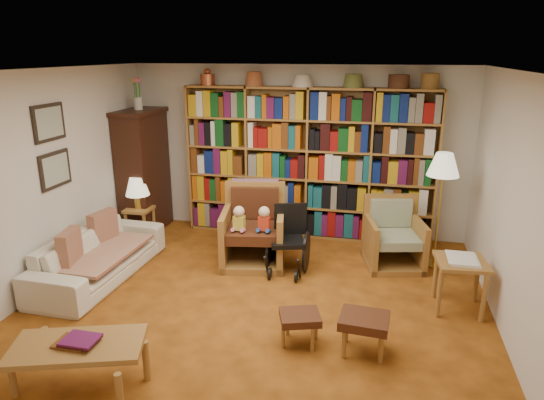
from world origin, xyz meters
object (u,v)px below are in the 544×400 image
(footstool_a, at_px, (300,319))
(coffee_table, at_px, (78,349))
(armchair_sage, at_px, (394,239))
(floor_lamp, at_px, (443,169))
(side_table_lamp, at_px, (140,217))
(footstool_b, at_px, (364,323))
(armchair_leather, at_px, (255,230))
(side_table_papers, at_px, (461,269))
(wheelchair, at_px, (288,241))
(sofa, at_px, (99,255))

(footstool_a, relative_size, coffee_table, 0.39)
(armchair_sage, height_order, floor_lamp, floor_lamp)
(side_table_lamp, bearing_deg, footstool_b, -32.31)
(armchair_leather, relative_size, coffee_table, 0.89)
(side_table_lamp, relative_size, armchair_leather, 0.48)
(floor_lamp, bearing_deg, side_table_lamp, -179.46)
(footstool_b, bearing_deg, coffee_table, -155.38)
(footstool_a, xyz_separation_m, coffee_table, (-1.65, -1.04, 0.11))
(armchair_leather, relative_size, footstool_b, 2.21)
(side_table_lamp, bearing_deg, armchair_sage, 0.08)
(armchair_leather, distance_m, footstool_b, 2.36)
(side_table_papers, bearing_deg, footstool_b, -132.97)
(side_table_lamp, height_order, footstool_b, side_table_lamp)
(wheelchair, bearing_deg, footstool_b, -57.59)
(footstool_a, bearing_deg, armchair_leather, 116.76)
(sofa, distance_m, armchair_leather, 1.98)
(side_table_papers, height_order, coffee_table, side_table_papers)
(armchair_leather, height_order, wheelchair, armchair_leather)
(armchair_leather, xyz_separation_m, floor_lamp, (2.31, 0.33, 0.87))
(side_table_lamp, xyz_separation_m, floor_lamp, (4.14, 0.04, 0.93))
(footstool_b, bearing_deg, side_table_lamp, 147.69)
(side_table_lamp, distance_m, floor_lamp, 4.24)
(armchair_leather, height_order, armchair_sage, armchair_leather)
(wheelchair, bearing_deg, side_table_lamp, 167.69)
(sofa, height_order, side_table_papers, side_table_papers)
(side_table_papers, height_order, footstool_a, side_table_papers)
(footstool_b, bearing_deg, armchair_sage, 82.29)
(sofa, xyz_separation_m, wheelchair, (2.22, 0.74, 0.10))
(armchair_leather, xyz_separation_m, coffee_table, (-0.74, -2.84, -0.05))
(coffee_table, bearing_deg, side_table_lamp, 109.19)
(side_table_papers, relative_size, footstool_b, 1.30)
(wheelchair, height_order, footstool_b, wheelchair)
(wheelchair, height_order, footstool_a, wheelchair)
(side_table_lamp, xyz_separation_m, armchair_leather, (1.83, -0.29, 0.06))
(sofa, bearing_deg, footstool_b, -103.43)
(wheelchair, bearing_deg, footstool_a, -75.13)
(armchair_sage, xyz_separation_m, footstool_b, (-0.29, -2.11, -0.03))
(floor_lamp, xyz_separation_m, footstool_b, (-0.81, -2.15, -0.98))
(armchair_sage, distance_m, footstool_a, 2.28)
(footstool_a, bearing_deg, footstool_b, -1.08)
(armchair_sage, xyz_separation_m, coffee_table, (-2.53, -3.14, 0.04))
(armchair_sage, bearing_deg, side_table_lamp, -179.92)
(armchair_leather, distance_m, armchair_sage, 1.82)
(side_table_papers, bearing_deg, armchair_sage, 121.37)
(armchair_sage, relative_size, floor_lamp, 0.59)
(coffee_table, bearing_deg, sofa, 117.65)
(side_table_papers, relative_size, coffee_table, 0.52)
(sofa, relative_size, footstool_b, 4.24)
(footstool_b, relative_size, coffee_table, 0.40)
(sofa, distance_m, side_table_lamp, 1.25)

